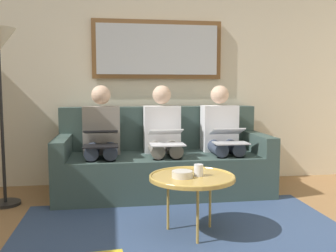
{
  "coord_description": "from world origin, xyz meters",
  "views": [
    {
      "loc": [
        0.53,
        1.8,
        1.12
      ],
      "look_at": [
        0.0,
        -1.7,
        0.75
      ],
      "focal_mm": 39.81,
      "sensor_mm": 36.0,
      "label": 1
    }
  ],
  "objects_px": {
    "person_left": "(222,135)",
    "laptop_white": "(166,137)",
    "couch": "(162,162)",
    "laptop_black": "(101,138)",
    "laptop_silver": "(229,136)",
    "coffee_table": "(192,178)",
    "framed_mirror": "(158,50)",
    "bowl": "(182,174)",
    "person_middle": "(163,136)",
    "cup": "(199,170)",
    "person_right": "(101,137)"
  },
  "relations": [
    {
      "from": "laptop_silver",
      "to": "laptop_white",
      "type": "distance_m",
      "value": 0.64
    },
    {
      "from": "couch",
      "to": "coffee_table",
      "type": "bearing_deg",
      "value": 93.02
    },
    {
      "from": "framed_mirror",
      "to": "coffee_table",
      "type": "bearing_deg",
      "value": 92.29
    },
    {
      "from": "bowl",
      "to": "laptop_white",
      "type": "distance_m",
      "value": 0.95
    },
    {
      "from": "coffee_table",
      "to": "couch",
      "type": "bearing_deg",
      "value": -86.98
    },
    {
      "from": "framed_mirror",
      "to": "bowl",
      "type": "distance_m",
      "value": 1.96
    },
    {
      "from": "person_right",
      "to": "couch",
      "type": "bearing_deg",
      "value": -173.87
    },
    {
      "from": "couch",
      "to": "laptop_white",
      "type": "height_order",
      "value": "couch"
    },
    {
      "from": "laptop_black",
      "to": "cup",
      "type": "bearing_deg",
      "value": 129.57
    },
    {
      "from": "framed_mirror",
      "to": "laptop_black",
      "type": "height_order",
      "value": "framed_mirror"
    },
    {
      "from": "laptop_silver",
      "to": "bowl",
      "type": "bearing_deg",
      "value": 55.03
    },
    {
      "from": "framed_mirror",
      "to": "laptop_white",
      "type": "height_order",
      "value": "framed_mirror"
    },
    {
      "from": "person_left",
      "to": "laptop_silver",
      "type": "relative_size",
      "value": 3.33
    },
    {
      "from": "laptop_black",
      "to": "person_left",
      "type": "bearing_deg",
      "value": -169.22
    },
    {
      "from": "coffee_table",
      "to": "laptop_silver",
      "type": "distance_m",
      "value": 1.09
    },
    {
      "from": "coffee_table",
      "to": "person_middle",
      "type": "xyz_separation_m",
      "value": [
        0.06,
        -1.15,
        0.17
      ]
    },
    {
      "from": "couch",
      "to": "laptop_black",
      "type": "relative_size",
      "value": 6.05
    },
    {
      "from": "laptop_white",
      "to": "framed_mirror",
      "type": "bearing_deg",
      "value": -90.0
    },
    {
      "from": "framed_mirror",
      "to": "coffee_table",
      "type": "height_order",
      "value": "framed_mirror"
    },
    {
      "from": "coffee_table",
      "to": "laptop_silver",
      "type": "bearing_deg",
      "value": -122.4
    },
    {
      "from": "framed_mirror",
      "to": "laptop_silver",
      "type": "xyz_separation_m",
      "value": [
        -0.64,
        0.7,
        -0.93
      ]
    },
    {
      "from": "person_middle",
      "to": "framed_mirror",
      "type": "bearing_deg",
      "value": -90.0
    },
    {
      "from": "framed_mirror",
      "to": "person_left",
      "type": "height_order",
      "value": "framed_mirror"
    },
    {
      "from": "laptop_white",
      "to": "bowl",
      "type": "bearing_deg",
      "value": 88.89
    },
    {
      "from": "person_middle",
      "to": "laptop_black",
      "type": "distance_m",
      "value": 0.69
    },
    {
      "from": "bowl",
      "to": "laptop_silver",
      "type": "bearing_deg",
      "value": -124.97
    },
    {
      "from": "framed_mirror",
      "to": "laptop_white",
      "type": "distance_m",
      "value": 1.16
    },
    {
      "from": "couch",
      "to": "framed_mirror",
      "type": "xyz_separation_m",
      "value": [
        0.0,
        -0.39,
        1.24
      ]
    },
    {
      "from": "bowl",
      "to": "laptop_white",
      "type": "height_order",
      "value": "laptop_white"
    },
    {
      "from": "couch",
      "to": "framed_mirror",
      "type": "height_order",
      "value": "framed_mirror"
    },
    {
      "from": "coffee_table",
      "to": "person_middle",
      "type": "relative_size",
      "value": 0.57
    },
    {
      "from": "laptop_black",
      "to": "person_middle",
      "type": "bearing_deg",
      "value": -159.16
    },
    {
      "from": "person_left",
      "to": "laptop_white",
      "type": "bearing_deg",
      "value": 20.68
    },
    {
      "from": "framed_mirror",
      "to": "coffee_table",
      "type": "relative_size",
      "value": 2.28
    },
    {
      "from": "laptop_silver",
      "to": "laptop_black",
      "type": "bearing_deg",
      "value": 0.1
    },
    {
      "from": "cup",
      "to": "laptop_black",
      "type": "height_order",
      "value": "laptop_black"
    },
    {
      "from": "bowl",
      "to": "person_left",
      "type": "bearing_deg",
      "value": -119.1
    },
    {
      "from": "bowl",
      "to": "person_middle",
      "type": "height_order",
      "value": "person_middle"
    },
    {
      "from": "cup",
      "to": "laptop_silver",
      "type": "distance_m",
      "value": 1.06
    },
    {
      "from": "laptop_white",
      "to": "couch",
      "type": "bearing_deg",
      "value": -90.0
    },
    {
      "from": "coffee_table",
      "to": "person_middle",
      "type": "bearing_deg",
      "value": -86.8
    },
    {
      "from": "couch",
      "to": "laptop_silver",
      "type": "relative_size",
      "value": 6.43
    },
    {
      "from": "person_left",
      "to": "laptop_white",
      "type": "distance_m",
      "value": 0.68
    },
    {
      "from": "coffee_table",
      "to": "person_left",
      "type": "xyz_separation_m",
      "value": [
        -0.58,
        -1.15,
        0.17
      ]
    },
    {
      "from": "laptop_silver",
      "to": "laptop_black",
      "type": "distance_m",
      "value": 1.28
    },
    {
      "from": "laptop_silver",
      "to": "laptop_black",
      "type": "xyz_separation_m",
      "value": [
        1.28,
        0.0,
        0.01
      ]
    },
    {
      "from": "couch",
      "to": "laptop_white",
      "type": "xyz_separation_m",
      "value": [
        0.0,
        0.31,
        0.32
      ]
    },
    {
      "from": "person_left",
      "to": "laptop_black",
      "type": "xyz_separation_m",
      "value": [
        1.28,
        0.24,
        0.02
      ]
    },
    {
      "from": "couch",
      "to": "bowl",
      "type": "relative_size",
      "value": 14.18
    },
    {
      "from": "bowl",
      "to": "person_left",
      "type": "height_order",
      "value": "person_left"
    }
  ]
}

